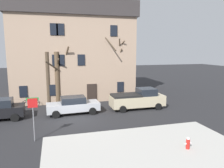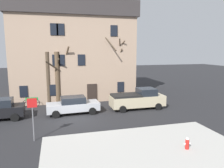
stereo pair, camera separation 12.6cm
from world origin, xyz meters
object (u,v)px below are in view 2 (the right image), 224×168
Objects in this scene: pickup_truck_beige at (138,99)px; fire_hydrant at (187,143)px; building_main at (73,51)px; tree_bare_near at (49,76)px; tree_bare_far at (115,66)px; car_silver_sedan at (73,105)px; tree_bare_mid at (58,75)px; street_sign_pole at (32,111)px; bicycle_leaning at (31,103)px.

pickup_truck_beige is 9.34m from fire_hydrant.
building_main is 5.58m from tree_bare_near.
tree_bare_far is 7.42m from car_silver_sedan.
tree_bare_near is 7.41m from tree_bare_far.
car_silver_sedan is 10.96m from fire_hydrant.
fire_hydrant is (7.03, -13.41, -2.71)m from tree_bare_mid.
tree_bare_far is (6.44, 0.04, 0.84)m from tree_bare_mid.
tree_bare_mid reaches higher than tree_bare_near.
tree_bare_mid is 2.39× the size of street_sign_pole.
bicycle_leaning is (-1.05, 9.19, -1.66)m from street_sign_pole.
pickup_truck_beige reaches higher than fire_hydrant.
fire_hydrant is at bearing -93.89° from pickup_truck_beige.
building_main is 2.65× the size of pickup_truck_beige.
tree_bare_near is 3.37× the size of bicycle_leaning.
tree_bare_mid is at bearing -1.12° from tree_bare_near.
bicycle_leaning is at bearing 96.52° from street_sign_pole.
pickup_truck_beige is (5.62, -8.05, -4.77)m from building_main.
tree_bare_mid reaches higher than bicycle_leaning.
fire_hydrant is at bearing -52.82° from bicycle_leaning.
street_sign_pole is at bearing -118.75° from car_silver_sedan.
tree_bare_near is 9.76m from pickup_truck_beige.
fire_hydrant is (5.82, -9.28, -0.32)m from car_silver_sedan.
building_main is at bearing 138.35° from tree_bare_far.
building_main is 14.56m from street_sign_pole.
tree_bare_near is at bearing 120.63° from fire_hydrant.
tree_bare_far reaches higher than street_sign_pole.
bicycle_leaning is at bearing 137.36° from car_silver_sedan.
tree_bare_mid is 6.49m from tree_bare_far.
building_main is 4.98× the size of street_sign_pole.
fire_hydrant is (-0.63, -9.30, -0.50)m from pickup_truck_beige.
street_sign_pole is 1.66× the size of bicycle_leaning.
building_main is 6.12m from tree_bare_far.
building_main is 8.47m from bicycle_leaning.
bicycle_leaning is at bearing -138.33° from building_main.
car_silver_sedan is (1.22, -4.13, -2.39)m from tree_bare_mid.
fire_hydrant is at bearing -87.46° from tree_bare_far.
fire_hydrant is at bearing -59.37° from tree_bare_near.
tree_bare_far is at bearing 49.53° from street_sign_pole.
street_sign_pole is (-3.00, -5.47, 1.21)m from car_silver_sedan.
pickup_truck_beige is at bearing -28.18° from tree_bare_mid.
building_main is at bearing 124.91° from pickup_truck_beige.
fire_hydrant is (7.95, -13.43, -2.64)m from tree_bare_near.
building_main is 2.09× the size of tree_bare_mid.
tree_bare_mid is at bearing 106.43° from car_silver_sedan.
tree_bare_far is at bearing 106.50° from pickup_truck_beige.
tree_bare_near is 5.21m from car_silver_sedan.
pickup_truck_beige is at bearing 30.15° from street_sign_pole.
tree_bare_near is 2.03× the size of street_sign_pole.
pickup_truck_beige is at bearing 0.19° from car_silver_sedan.
tree_bare_mid is 9.60× the size of fire_hydrant.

